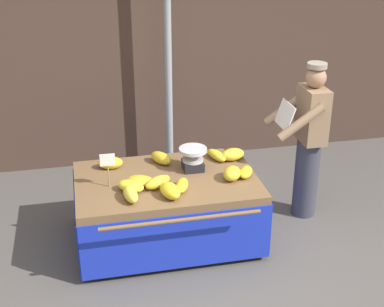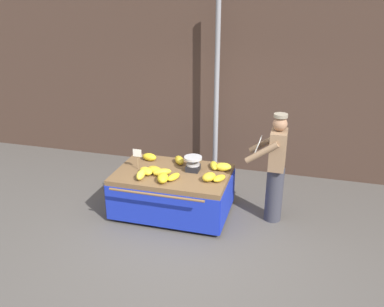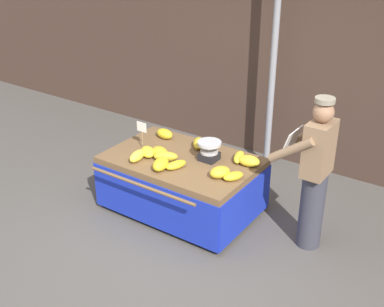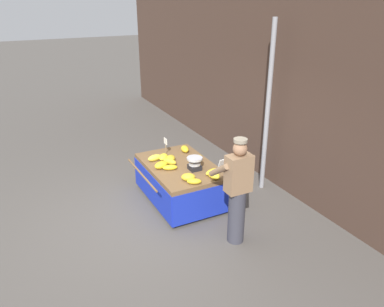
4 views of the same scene
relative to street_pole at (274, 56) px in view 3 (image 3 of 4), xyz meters
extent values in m
plane|color=#514C47|center=(0.10, -2.46, -1.62)|extent=(60.00, 60.00, 0.00)
cube|color=#473328|center=(0.10, 0.44, 0.19)|extent=(16.00, 0.24, 3.61)
cylinder|color=gray|center=(0.00, 0.00, 0.00)|extent=(0.09, 0.09, 3.23)
cube|color=brown|center=(-0.32, -1.65, -0.95)|extent=(1.76, 1.15, 0.08)
cylinder|color=black|center=(-1.12, -1.65, -1.29)|extent=(0.05, 0.66, 0.66)
cylinder|color=#B7B7BC|center=(-1.15, -1.65, -1.29)|extent=(0.01, 0.12, 0.12)
cylinder|color=black|center=(0.48, -1.65, -1.29)|extent=(0.05, 0.66, 0.66)
cylinder|color=#B7B7BC|center=(0.51, -1.65, -1.29)|extent=(0.01, 0.12, 0.12)
cylinder|color=#4C4742|center=(-0.32, -1.15, -1.30)|extent=(0.05, 0.05, 0.63)
cube|color=#192DB2|center=(-0.32, -2.22, -1.27)|extent=(1.76, 0.02, 0.57)
cube|color=#192DB2|center=(-0.32, -1.07, -1.27)|extent=(1.76, 0.02, 0.57)
cube|color=#192DB2|center=(-1.20, -1.65, -1.27)|extent=(0.02, 1.15, 0.57)
cube|color=#192DB2|center=(0.56, -1.65, -1.27)|extent=(0.02, 1.15, 0.57)
cylinder|color=brown|center=(-0.32, -2.40, -0.93)|extent=(1.41, 0.04, 0.04)
cube|color=black|center=(-0.03, -1.51, -0.87)|extent=(0.20, 0.20, 0.09)
cylinder|color=#B7B7BC|center=(-0.03, -1.51, -0.77)|extent=(0.02, 0.02, 0.11)
cylinder|color=#B7B7BC|center=(-0.03, -1.51, -0.69)|extent=(0.28, 0.28, 0.03)
cylinder|color=#B7B7BC|center=(-0.03, -1.51, -0.80)|extent=(0.21, 0.21, 0.03)
cylinder|color=#997A51|center=(-0.88, -1.69, -0.80)|extent=(0.01, 0.01, 0.22)
cube|color=white|center=(-0.88, -1.70, -0.63)|extent=(0.14, 0.01, 0.12)
ellipsoid|color=yellow|center=(0.43, -1.38, -0.85)|extent=(0.28, 0.20, 0.13)
ellipsoid|color=yellow|center=(-0.69, -1.83, -0.86)|extent=(0.30, 0.29, 0.11)
ellipsoid|color=gold|center=(0.45, -1.76, -0.87)|extent=(0.22, 0.27, 0.09)
ellipsoid|color=gold|center=(-0.43, -1.81, -0.85)|extent=(0.30, 0.25, 0.11)
ellipsoid|color=gold|center=(-0.32, -1.30, -0.85)|extent=(0.25, 0.30, 0.12)
ellipsoid|color=gold|center=(-0.22, -1.90, -0.87)|extent=(0.19, 0.29, 0.09)
ellipsoid|color=yellow|center=(-0.71, -1.99, -0.85)|extent=(0.16, 0.29, 0.12)
ellipsoid|color=gold|center=(-0.83, -1.31, -0.85)|extent=(0.26, 0.18, 0.13)
ellipsoid|color=gold|center=(0.30, -1.80, -0.85)|extent=(0.26, 0.29, 0.13)
ellipsoid|color=gold|center=(-0.35, -2.01, -0.85)|extent=(0.23, 0.30, 0.13)
ellipsoid|color=gold|center=(-0.58, -1.73, -0.87)|extent=(0.32, 0.28, 0.09)
ellipsoid|color=yellow|center=(0.27, -1.32, -0.87)|extent=(0.21, 0.32, 0.09)
cylinder|color=#383842|center=(1.25, -1.44, -1.18)|extent=(0.26, 0.26, 0.88)
cube|color=#8C6B4C|center=(1.25, -1.44, -0.45)|extent=(0.23, 0.38, 0.58)
sphere|color=#9E7051|center=(1.25, -1.44, -0.05)|extent=(0.21, 0.21, 0.21)
cylinder|color=gray|center=(1.25, -1.44, 0.07)|extent=(0.20, 0.20, 0.05)
cylinder|color=#8C6B4C|center=(1.03, -1.65, -0.44)|extent=(0.48, 0.09, 0.37)
cylinder|color=#8C6B4C|center=(1.04, -1.23, -0.44)|extent=(0.48, 0.09, 0.37)
cube|color=silver|center=(0.95, -1.44, -0.43)|extent=(0.09, 0.34, 0.25)
camera|label=1|loc=(-1.08, -6.28, 1.52)|focal=50.68mm
camera|label=2|loc=(1.52, -7.09, 1.72)|focal=37.84mm
camera|label=3|loc=(2.76, -5.91, 1.71)|focal=46.52mm
camera|label=4|loc=(5.31, -4.29, 1.97)|focal=35.08mm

